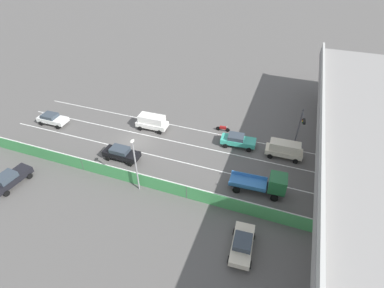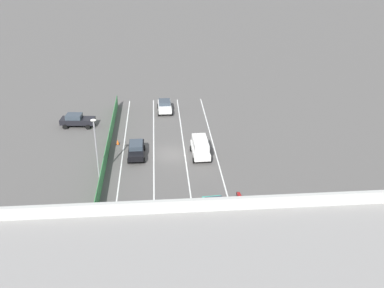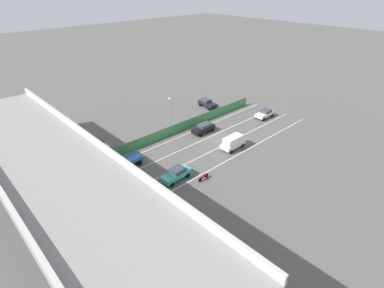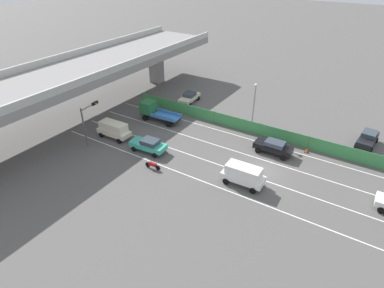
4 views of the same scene
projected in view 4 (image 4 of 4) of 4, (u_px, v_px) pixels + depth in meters
The scene contains 18 objects.
ground_plane at pixel (262, 169), 35.32m from camera, with size 300.00×300.00×0.00m, color #565451.
lane_line_left_edge at pixel (211, 184), 33.01m from camera, with size 0.14×42.98×0.01m, color silver.
lane_line_mid_left at pixel (227, 167), 35.61m from camera, with size 0.14×42.98×0.01m, color silver.
lane_line_mid_right at pixel (240, 153), 38.22m from camera, with size 0.14×42.98×0.01m, color silver.
lane_line_right_edge at pixel (252, 140), 40.82m from camera, with size 0.14×42.98×0.01m, color silver.
elevated_overpass at pixel (84, 72), 44.44m from camera, with size 49.90×11.10×7.92m.
green_fence at pixel (258, 129), 41.59m from camera, with size 0.10×39.08×1.68m.
car_taxi_teal at pixel (149, 145), 38.09m from camera, with size 2.27×4.58×1.63m.
car_sedan_black at pixel (274, 147), 37.65m from camera, with size 1.93×4.50×1.65m.
car_van_cream at pixel (114, 129), 40.79m from camera, with size 2.06×4.51×2.13m.
car_van_white at pixel (243, 174), 32.51m from camera, with size 2.15×4.40×2.14m.
flatbed_truck_blue at pixel (154, 111), 45.25m from camera, with size 2.42×5.98×2.55m.
motorcycle at pixel (153, 165), 35.20m from camera, with size 0.60×1.95×0.93m.
parked_sedan_dark at pixel (368, 138), 39.29m from camera, with size 4.53×2.35×1.72m.
parked_sedan_cream at pixel (189, 97), 50.63m from camera, with size 4.47×2.24×1.58m.
traffic_light at pixel (89, 117), 38.32m from camera, with size 2.96×0.54×5.15m.
street_lamp at pixel (254, 103), 40.78m from camera, with size 0.60×0.36×6.64m.
traffic_cone at pixel (307, 150), 38.18m from camera, with size 0.47×0.47×0.61m.
Camera 4 is at (-28.53, -8.84, 20.58)m, focal length 29.93 mm.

